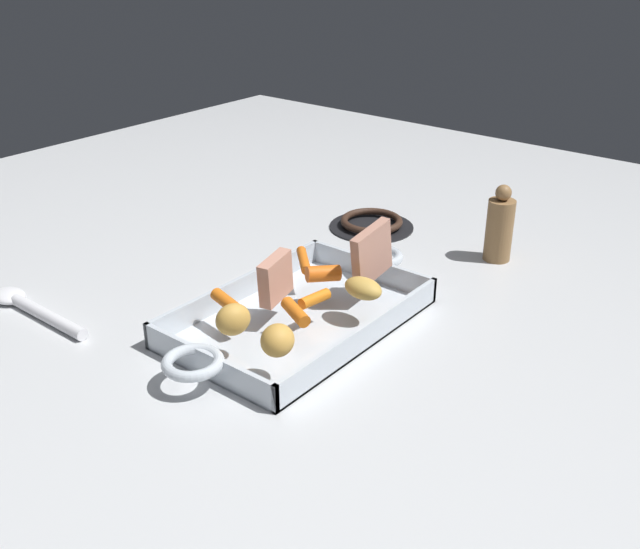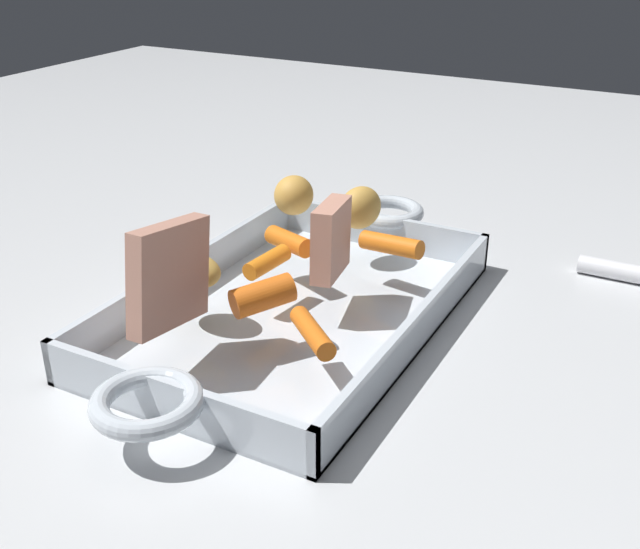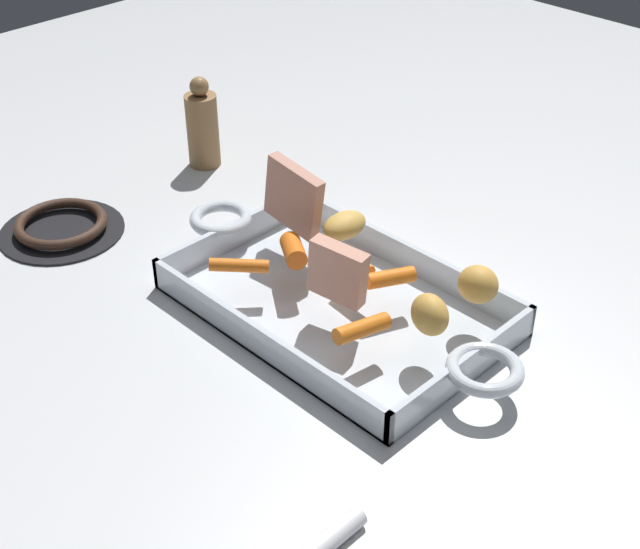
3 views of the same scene
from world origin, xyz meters
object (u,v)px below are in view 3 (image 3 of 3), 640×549
(roast_slice_thin, at_px, (294,197))
(pepper_mill, at_px, (203,127))
(potato_golden_large, at_px, (345,225))
(baby_carrot_center_left, at_px, (239,265))
(baby_carrot_short, at_px, (362,328))
(stove_burner_rear, at_px, (61,227))
(roast_slice_outer, at_px, (338,272))
(potato_whole, at_px, (478,284))
(roasting_dish, at_px, (337,301))
(baby_carrot_northwest, at_px, (391,278))
(baby_carrot_center_right, at_px, (293,250))
(baby_carrot_southwest, at_px, (358,264))
(potato_halved, at_px, (427,317))

(roast_slice_thin, relative_size, pepper_mill, 0.61)
(potato_golden_large, relative_size, pepper_mill, 0.44)
(potato_golden_large, bearing_deg, baby_carrot_center_left, -103.38)
(baby_carrot_short, xyz_separation_m, stove_burner_rear, (-0.44, -0.07, -0.04))
(roast_slice_outer, relative_size, stove_burner_rear, 0.41)
(baby_carrot_center_left, xyz_separation_m, potato_whole, (0.22, 0.14, 0.01))
(roast_slice_thin, bearing_deg, baby_carrot_short, -25.74)
(roast_slice_outer, relative_size, baby_carrot_short, 1.02)
(roasting_dish, height_order, pepper_mill, pepper_mill)
(baby_carrot_northwest, height_order, potato_golden_large, potato_golden_large)
(baby_carrot_short, distance_m, baby_carrot_northwest, 0.09)
(roast_slice_thin, distance_m, baby_carrot_northwest, 0.16)
(baby_carrot_center_right, bearing_deg, roast_slice_thin, 135.84)
(baby_carrot_southwest, height_order, potato_halved, potato_halved)
(baby_carrot_northwest, bearing_deg, baby_carrot_center_right, -159.88)
(potato_halved, relative_size, potato_golden_large, 0.79)
(roasting_dish, height_order, baby_carrot_center_right, baby_carrot_center_right)
(baby_carrot_southwest, relative_size, potato_halved, 1.06)
(baby_carrot_southwest, xyz_separation_m, baby_carrot_center_left, (-0.09, -0.09, -0.00))
(roasting_dish, height_order, baby_carrot_short, baby_carrot_short)
(baby_carrot_southwest, distance_m, potato_golden_large, 0.07)
(roasting_dish, bearing_deg, potato_whole, 30.63)
(roast_slice_thin, distance_m, baby_carrot_southwest, 0.12)
(potato_halved, relative_size, potato_whole, 1.05)
(roasting_dish, distance_m, roast_slice_outer, 0.07)
(baby_carrot_southwest, distance_m, stove_burner_rear, 0.39)
(roasting_dish, distance_m, potato_whole, 0.16)
(stove_burner_rear, bearing_deg, potato_whole, 22.63)
(baby_carrot_southwest, bearing_deg, potato_halved, -15.04)
(roast_slice_thin, height_order, potato_golden_large, roast_slice_thin)
(baby_carrot_center_right, distance_m, baby_carrot_center_left, 0.06)
(baby_carrot_northwest, bearing_deg, baby_carrot_center_left, -143.84)
(roasting_dish, bearing_deg, potato_halved, -2.05)
(potato_golden_large, bearing_deg, baby_carrot_northwest, -19.18)
(baby_carrot_short, distance_m, potato_whole, 0.14)
(potato_whole, relative_size, potato_golden_large, 0.75)
(roast_slice_thin, bearing_deg, pepper_mill, 164.24)
(baby_carrot_short, relative_size, baby_carrot_center_right, 1.26)
(baby_carrot_center_right, xyz_separation_m, baby_carrot_southwest, (0.07, 0.03, -0.00))
(baby_carrot_center_left, distance_m, potato_halved, 0.22)
(roast_slice_outer, bearing_deg, baby_carrot_southwest, 110.29)
(baby_carrot_short, relative_size, potato_halved, 1.35)
(baby_carrot_center_right, height_order, baby_carrot_center_left, baby_carrot_center_right)
(roasting_dish, distance_m, baby_carrot_northwest, 0.07)
(baby_carrot_center_right, bearing_deg, roast_slice_outer, -11.09)
(pepper_mill, bearing_deg, potato_halved, -13.63)
(roast_slice_outer, bearing_deg, potato_halved, 9.63)
(roasting_dish, distance_m, baby_carrot_center_right, 0.07)
(baby_carrot_center_left, xyz_separation_m, stove_burner_rear, (-0.27, -0.06, -0.04))
(baby_carrot_center_left, bearing_deg, stove_burner_rear, -166.91)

